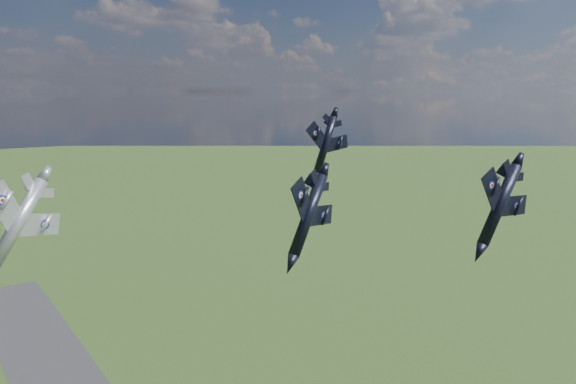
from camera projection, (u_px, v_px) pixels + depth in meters
jet_lead_navy at (308, 215)px, 68.87m from camera, size 14.79×17.53×8.55m
jet_right_navy at (500, 205)px, 61.75m from camera, size 10.04×13.65×7.30m
jet_high_navy at (325, 145)px, 94.02m from camera, size 10.35×13.77×6.02m
jet_left_silver at (18, 223)px, 66.46m from camera, size 16.63×19.28×9.70m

